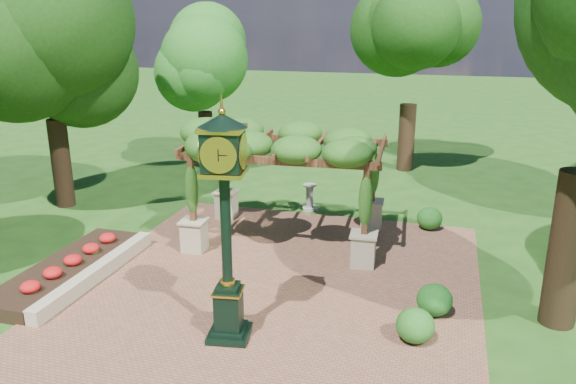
# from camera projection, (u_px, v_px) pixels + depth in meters

# --- Properties ---
(ground) EXTENTS (120.00, 120.00, 0.00)m
(ground) POSITION_uv_depth(u_px,v_px,m) (259.00, 313.00, 12.99)
(ground) COLOR #1E4714
(ground) RESTS_ON ground
(brick_plaza) EXTENTS (10.00, 12.00, 0.04)m
(brick_plaza) POSITION_uv_depth(u_px,v_px,m) (271.00, 293.00, 13.90)
(brick_plaza) COLOR brown
(brick_plaza) RESTS_ON ground
(border_wall) EXTENTS (0.35, 5.00, 0.40)m
(border_wall) POSITION_uv_depth(u_px,v_px,m) (97.00, 273.00, 14.59)
(border_wall) COLOR #C6B793
(border_wall) RESTS_ON ground
(flower_bed) EXTENTS (1.50, 5.00, 0.36)m
(flower_bed) POSITION_uv_depth(u_px,v_px,m) (68.00, 270.00, 14.83)
(flower_bed) COLOR red
(flower_bed) RESTS_ON ground
(pedestal_clock) EXTENTS (1.10, 1.10, 4.88)m
(pedestal_clock) POSITION_uv_depth(u_px,v_px,m) (225.00, 209.00, 11.12)
(pedestal_clock) COLOR black
(pedestal_clock) RESTS_ON brick_plaza
(pergola) EXTENTS (5.89, 3.90, 3.58)m
(pergola) POSITION_uv_depth(u_px,v_px,m) (287.00, 146.00, 16.45)
(pergola) COLOR tan
(pergola) RESTS_ON brick_plaza
(sundial) EXTENTS (0.67, 0.67, 0.92)m
(sundial) POSITION_uv_depth(u_px,v_px,m) (310.00, 198.00, 19.95)
(sundial) COLOR gray
(sundial) RESTS_ON ground
(shrub_front) EXTENTS (0.87, 0.87, 0.73)m
(shrub_front) POSITION_uv_depth(u_px,v_px,m) (415.00, 325.00, 11.70)
(shrub_front) COLOR #23601B
(shrub_front) RESTS_ON brick_plaza
(shrub_mid) EXTENTS (0.93, 0.93, 0.73)m
(shrub_mid) POSITION_uv_depth(u_px,v_px,m) (435.00, 300.00, 12.76)
(shrub_mid) COLOR #195618
(shrub_mid) RESTS_ON brick_plaza
(shrub_back) EXTENTS (1.02, 1.02, 0.72)m
(shrub_back) POSITION_uv_depth(u_px,v_px,m) (430.00, 218.00, 17.98)
(shrub_back) COLOR #22651D
(shrub_back) RESTS_ON brick_plaza
(tree_west_near) EXTENTS (4.78, 4.78, 8.19)m
(tree_west_near) POSITION_uv_depth(u_px,v_px,m) (47.00, 46.00, 18.82)
(tree_west_near) COLOR #311F13
(tree_west_near) RESTS_ON ground
(tree_west_far) EXTENTS (3.35, 3.35, 6.63)m
(tree_west_far) POSITION_uv_depth(u_px,v_px,m) (203.00, 67.00, 24.36)
(tree_west_far) COLOR black
(tree_west_far) RESTS_ON ground
(tree_north) EXTENTS (4.28, 4.28, 7.61)m
(tree_north) POSITION_uv_depth(u_px,v_px,m) (412.00, 51.00, 23.81)
(tree_north) COLOR #382516
(tree_north) RESTS_ON ground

